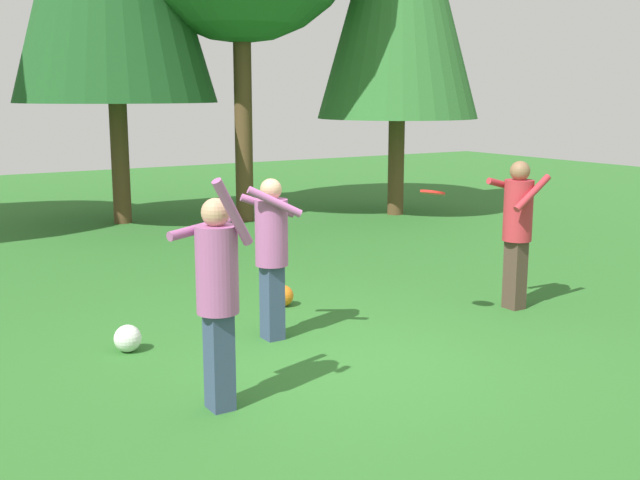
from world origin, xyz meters
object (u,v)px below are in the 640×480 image
object	(u,v)px
person_thrower	(217,285)
frisbee	(433,192)
ball_white	(128,338)
person_catcher	(518,222)
person_bystander	(272,245)
ball_orange	(283,296)

from	to	relation	value
person_thrower	frisbee	bearing A→B (deg)	0.00
person_thrower	ball_white	bearing A→B (deg)	79.41
person_catcher	ball_white	size ratio (longest dim) A/B	6.46
person_catcher	frisbee	bearing A→B (deg)	-0.00
person_catcher	person_bystander	size ratio (longest dim) A/B	1.05
ball_orange	ball_white	size ratio (longest dim) A/B	0.95
person_thrower	person_bystander	bearing A→B (deg)	31.89
ball_orange	ball_white	xyz separation A→B (m)	(-2.13, -0.65, 0.01)
person_thrower	person_bystander	xyz separation A→B (m)	(1.24, 1.40, -0.04)
frisbee	person_bystander	bearing A→B (deg)	162.24
person_thrower	person_bystander	distance (m)	1.87
ball_white	person_bystander	bearing A→B (deg)	-15.42
person_bystander	ball_orange	xyz separation A→B (m)	(0.71, 1.04, -0.87)
person_bystander	ball_white	distance (m)	1.72
person_catcher	frisbee	distance (m)	1.41
person_thrower	ball_white	size ratio (longest dim) A/B	7.02
person_catcher	frisbee	size ratio (longest dim) A/B	4.97
person_catcher	person_bystander	world-z (taller)	person_catcher
person_catcher	person_bystander	bearing A→B (deg)	-11.02
person_catcher	ball_orange	size ratio (longest dim) A/B	6.78
person_catcher	person_thrower	bearing A→B (deg)	10.26
person_catcher	ball_white	distance (m)	4.62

